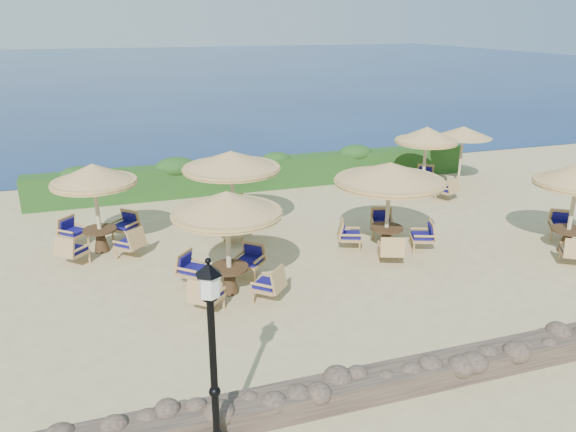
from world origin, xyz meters
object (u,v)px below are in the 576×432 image
Objects in this scene: cafe_set_3 at (96,196)px; cafe_set_5 at (426,149)px; lamp_post at (214,372)px; extra_parasol at (463,132)px; cafe_set_4 at (232,170)px; cafe_set_1 at (389,188)px; cafe_set_0 at (227,225)px; cafe_set_2 at (576,189)px.

cafe_set_3 and cafe_set_5 have the same top height.
cafe_set_5 is (10.41, 11.21, 0.25)m from lamp_post.
cafe_set_5 is at bearing 9.53° from cafe_set_3.
cafe_set_3 is 12.15m from cafe_set_5.
extra_parasol is 10.42m from cafe_set_4.
cafe_set_3 is (-8.01, 2.51, -0.20)m from cafe_set_1.
cafe_set_3 reaches higher than extra_parasol.
lamp_post is 9.28m from cafe_set_1.
cafe_set_0 is 9.98m from cafe_set_2.
cafe_set_0 is at bearing -165.68° from cafe_set_1.
cafe_set_0 is 1.01× the size of cafe_set_3.
cafe_set_4 is at bearing -166.26° from extra_parasol.
lamp_post is 1.23× the size of cafe_set_0.
cafe_set_2 is (-1.22, -7.15, -0.24)m from extra_parasol.
cafe_set_3 is at bearing -168.80° from extra_parasol.
cafe_set_1 is 5.28m from cafe_set_2.
cafe_set_4 is at bearing 152.29° from cafe_set_2.
extra_parasol is 2.36m from cafe_set_5.
lamp_post reaches higher than cafe_set_4.
lamp_post reaches higher than cafe_set_3.
cafe_set_1 is 6.02m from cafe_set_5.
cafe_set_0 is 0.97× the size of cafe_set_5.
lamp_post is 5.59m from cafe_set_0.
cafe_set_3 is at bearing 128.29° from cafe_set_0.
cafe_set_4 is (4.05, 0.33, 0.35)m from cafe_set_3.
cafe_set_4 is (-10.12, -2.47, -0.11)m from extra_parasol.
lamp_post is at bearing -80.28° from cafe_set_3.
lamp_post reaches higher than cafe_set_5.
cafe_set_5 is (-0.98, 6.36, -0.13)m from cafe_set_2.
lamp_post is 1.08× the size of cafe_set_4.
cafe_set_5 is at bearing -160.09° from extra_parasol.
cafe_set_2 is (11.38, 4.85, 0.37)m from lamp_post.
lamp_post reaches higher than cafe_set_0.
cafe_set_0 is at bearing 176.84° from cafe_set_2.
lamp_post reaches higher than extra_parasol.
cafe_set_0 is 0.84× the size of cafe_set_1.
cafe_set_0 and cafe_set_5 have the same top height.
cafe_set_1 is 4.88m from cafe_set_4.
cafe_set_0 is at bearing -147.13° from cafe_set_5.
cafe_set_5 is (8.99, 5.81, 0.01)m from cafe_set_0.
cafe_set_1 is 8.40m from cafe_set_3.
cafe_set_3 is 0.96× the size of cafe_set_5.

